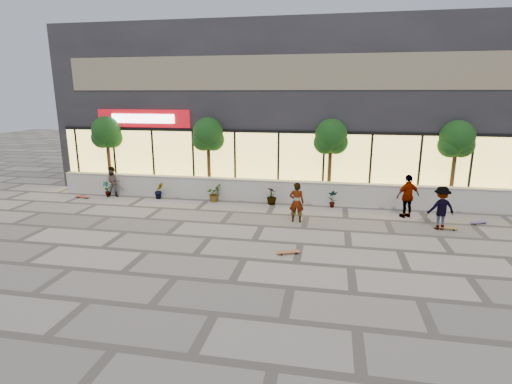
% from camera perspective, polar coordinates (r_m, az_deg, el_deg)
% --- Properties ---
extents(ground, '(80.00, 80.00, 0.00)m').
position_cam_1_polar(ground, '(12.70, -1.70, -9.54)').
color(ground, '#A69D90').
rests_on(ground, ground).
extents(planter_wall, '(22.00, 0.42, 1.04)m').
position_cam_1_polar(planter_wall, '(19.09, 2.79, 0.18)').
color(planter_wall, silver).
rests_on(planter_wall, ground).
extents(retail_building, '(24.00, 9.17, 8.50)m').
position_cam_1_polar(retail_building, '(24.00, 4.75, 11.95)').
color(retail_building, black).
rests_on(retail_building, ground).
extents(shrub_a, '(0.43, 0.29, 0.81)m').
position_cam_1_polar(shrub_a, '(21.47, -20.53, 0.52)').
color(shrub_a, '#143811').
rests_on(shrub_a, ground).
extents(shrub_b, '(0.57, 0.57, 0.81)m').
position_cam_1_polar(shrub_b, '(20.17, -13.69, 0.20)').
color(shrub_b, '#143811').
rests_on(shrub_b, ground).
extents(shrub_c, '(0.68, 0.77, 0.81)m').
position_cam_1_polar(shrub_c, '(19.20, -6.05, -0.17)').
color(shrub_c, '#143811').
rests_on(shrub_c, ground).
extents(shrub_d, '(0.64, 0.64, 0.81)m').
position_cam_1_polar(shrub_d, '(18.60, 2.24, -0.56)').
color(shrub_d, '#143811').
rests_on(shrub_d, ground).
extents(shrub_e, '(0.46, 0.35, 0.81)m').
position_cam_1_polar(shrub_e, '(18.42, 10.89, -0.95)').
color(shrub_e, '#143811').
rests_on(shrub_e, ground).
extents(tree_west, '(1.60, 1.50, 3.92)m').
position_cam_1_polar(tree_west, '(22.38, -20.55, 7.75)').
color(tree_west, '#402D17').
rests_on(tree_west, ground).
extents(tree_midwest, '(1.60, 1.50, 3.92)m').
position_cam_1_polar(tree_midwest, '(20.11, -6.87, 7.92)').
color(tree_midwest, '#402D17').
rests_on(tree_midwest, ground).
extents(tree_mideast, '(1.60, 1.50, 3.92)m').
position_cam_1_polar(tree_mideast, '(19.18, 10.65, 7.50)').
color(tree_mideast, '#402D17').
rests_on(tree_mideast, ground).
extents(tree_east, '(1.60, 1.50, 3.92)m').
position_cam_1_polar(tree_east, '(19.95, 26.74, 6.50)').
color(tree_east, '#402D17').
rests_on(tree_east, ground).
extents(skater_center, '(0.61, 0.41, 1.63)m').
position_cam_1_polar(skater_center, '(16.04, 5.82, -1.47)').
color(skater_center, silver).
rests_on(skater_center, ground).
extents(skater_left, '(0.89, 0.79, 1.54)m').
position_cam_1_polar(skater_left, '(21.03, -19.73, 1.35)').
color(skater_left, tan).
rests_on(skater_left, ground).
extents(skater_right_near, '(1.15, 0.88, 1.82)m').
position_cam_1_polar(skater_right_near, '(17.69, 20.87, -0.56)').
color(skater_right_near, white).
rests_on(skater_right_near, ground).
extents(skater_right_far, '(1.21, 0.89, 1.67)m').
position_cam_1_polar(skater_right_far, '(16.64, 24.91, -2.08)').
color(skater_right_far, maroon).
rests_on(skater_right_far, ground).
extents(skateboard_center, '(0.81, 0.49, 0.09)m').
position_cam_1_polar(skateboard_center, '(13.05, 4.65, -8.52)').
color(skateboard_center, '#9A5B32').
rests_on(skateboard_center, ground).
extents(skateboard_left, '(0.80, 0.29, 0.09)m').
position_cam_1_polar(skateboard_left, '(21.57, -23.57, -0.60)').
color(skateboard_left, '#B33721').
rests_on(skateboard_left, ground).
extents(skateboard_right_near, '(0.80, 0.26, 0.09)m').
position_cam_1_polar(skateboard_right_near, '(16.88, 25.61, -4.64)').
color(skateboard_right_near, olive).
rests_on(skateboard_right_near, ground).
extents(skateboard_right_far, '(0.74, 0.47, 0.09)m').
position_cam_1_polar(skateboard_right_far, '(18.20, 29.25, -3.79)').
color(skateboard_right_far, '#53457E').
rests_on(skateboard_right_far, ground).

